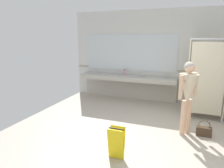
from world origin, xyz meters
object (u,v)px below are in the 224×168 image
object	(u,v)px
handbag	(204,131)
soap_dispenser	(125,72)
person_standing	(188,90)
wet_floor_sign	(116,143)

from	to	relation	value
handbag	soap_dispenser	size ratio (longest dim) A/B	1.74
person_standing	handbag	xyz separation A→B (m)	(0.39, 0.03, -0.90)
handbag	soap_dispenser	bearing A→B (deg)	139.38
person_standing	wet_floor_sign	world-z (taller)	person_standing
person_standing	handbag	world-z (taller)	person_standing
person_standing	handbag	distance (m)	0.98
soap_dispenser	wet_floor_sign	size ratio (longest dim) A/B	0.36
person_standing	soap_dispenser	size ratio (longest dim) A/B	7.71
person_standing	soap_dispenser	bearing A→B (deg)	134.04
person_standing	handbag	size ratio (longest dim) A/B	4.44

